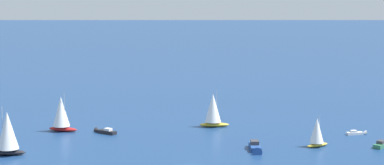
{
  "coord_description": "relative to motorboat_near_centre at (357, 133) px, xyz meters",
  "views": [
    {
      "loc": [
        -158.81,
        -19.8,
        43.95
      ],
      "look_at": [
        0.0,
        0.0,
        21.43
      ],
      "focal_mm": 60.7,
      "sensor_mm": 36.0,
      "label": 1
    }
  ],
  "objects": [
    {
      "name": "motorboat_near_centre",
      "position": [
        0.0,
        0.0,
        0.0
      ],
      "size": [
        3.61,
        6.53,
        1.84
      ],
      "color": "white",
      "rests_on": "ground_plane"
    },
    {
      "name": "sailboat_trailing",
      "position": [
        -17.78,
        13.61,
        3.8
      ],
      "size": [
        6.08,
        7.03,
        9.42
      ],
      "color": "gold",
      "rests_on": "ground_plane"
    },
    {
      "name": "motorboat_far_port",
      "position": [
        -24.61,
        30.8,
        0.34
      ],
      "size": [
        10.92,
        4.15,
        3.09
      ],
      "color": "#23478C",
      "rests_on": "ground_plane"
    },
    {
      "name": "sailboat_mid_cluster",
      "position": [
        -37.64,
        97.18,
        5.61
      ],
      "size": [
        6.4,
        10.67,
        13.39
      ],
      "color": "black",
      "rests_on": "ground_plane"
    },
    {
      "name": "sailboat_ahead",
      "position": [
        -6.55,
        92.52,
        5.2
      ],
      "size": [
        6.1,
        9.98,
        12.48
      ],
      "color": "#B21E1E",
      "rests_on": "ground_plane"
    },
    {
      "name": "motorboat_inshore",
      "position": [
        -14.61,
        -5.51,
        0.19
      ],
      "size": [
        8.59,
        6.65,
        2.54
      ],
      "color": "#33704C",
      "rests_on": "ground_plane"
    },
    {
      "name": "sailboat_far_stbd",
      "position": [
        6.24,
        45.48,
        5.17
      ],
      "size": [
        6.02,
        9.92,
        12.42
      ],
      "color": "gold",
      "rests_on": "ground_plane"
    },
    {
      "name": "motorboat_outer_ring_a",
      "position": [
        -7.84,
        78.29,
        0.12
      ],
      "size": [
        5.44,
        7.93,
        2.29
      ],
      "color": "black",
      "rests_on": "ground_plane"
    }
  ]
}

